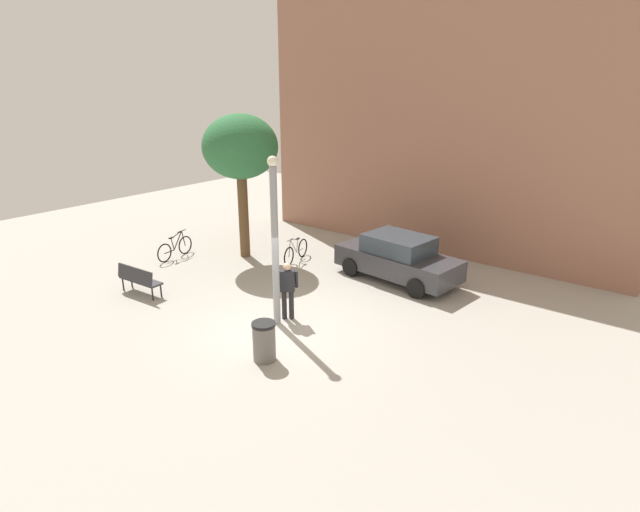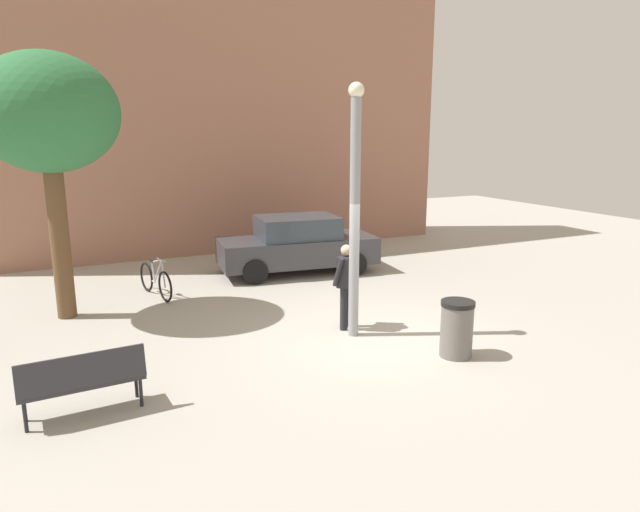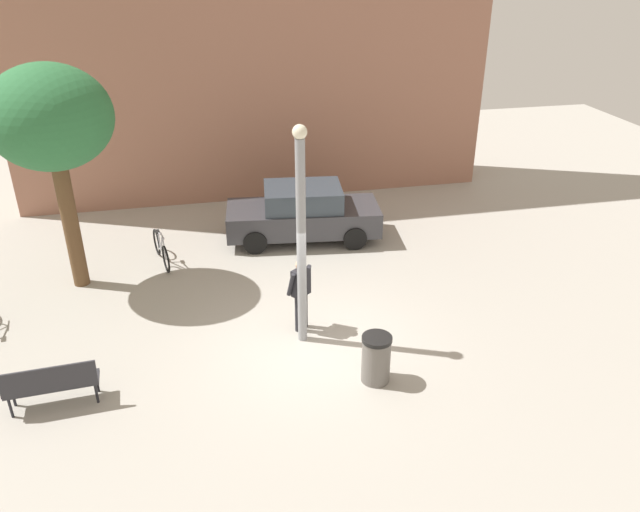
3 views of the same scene
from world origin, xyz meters
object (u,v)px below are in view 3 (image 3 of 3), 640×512
trash_bin (376,358)px  person_by_lamppost (301,290)px  lamppost (301,234)px  park_bench (51,383)px  parked_car_charcoal (303,213)px  bicycle_silver (161,249)px  plaza_tree (50,120)px

trash_bin → person_by_lamppost: bearing=117.3°
lamppost → park_bench: (-4.76, -1.18, -1.91)m
lamppost → park_bench: bearing=-166.1°
lamppost → trash_bin: 2.79m
parked_car_charcoal → trash_bin: bearing=-88.7°
lamppost → person_by_lamppost: lamppost is taller
person_by_lamppost → park_bench: bearing=-161.8°
bicycle_silver → trash_bin: size_ratio=1.81×
plaza_tree → person_by_lamppost: bearing=-32.2°
person_by_lamppost → trash_bin: bearing=-62.7°
lamppost → person_by_lamppost: bearing=83.3°
person_by_lamppost → trash_bin: size_ratio=1.70×
person_by_lamppost → plaza_tree: size_ratio=0.32×
parked_car_charcoal → trash_bin: 6.55m
park_bench → bicycle_silver: (1.82, 5.39, -0.16)m
lamppost → bicycle_silver: (-2.94, 4.21, -2.07)m
parked_car_charcoal → park_bench: bearing=-133.2°
person_by_lamppost → plaza_tree: 6.57m
bicycle_silver → trash_bin: bearing=-55.4°
lamppost → trash_bin: bearing=-56.1°
plaza_tree → parked_car_charcoal: (5.81, 1.41, -3.29)m
lamppost → parked_car_charcoal: 5.27m
bicycle_silver → parked_car_charcoal: (3.88, 0.69, 0.39)m
lamppost → bicycle_silver: bearing=124.9°
person_by_lamppost → trash_bin: person_by_lamppost is taller
person_by_lamppost → parked_car_charcoal: size_ratio=0.38×
lamppost → park_bench: lamppost is taller
plaza_tree → trash_bin: size_ratio=5.39×
park_bench → lamppost: bearing=13.9°
lamppost → trash_bin: size_ratio=4.70×
parked_car_charcoal → person_by_lamppost: bearing=-101.3°
lamppost → bicycle_silver: lamppost is taller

